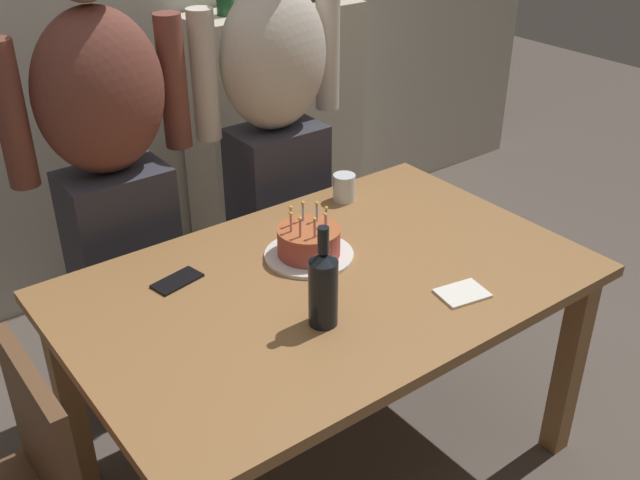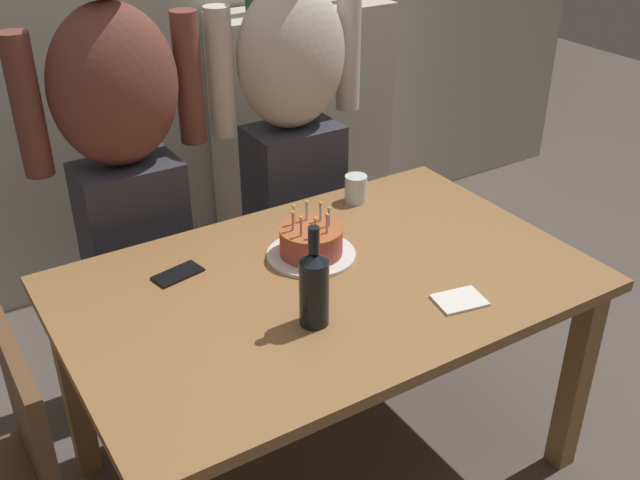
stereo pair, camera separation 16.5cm
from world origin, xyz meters
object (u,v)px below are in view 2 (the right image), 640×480
Objects in this scene: person_woman_cardigan at (293,138)px; wine_bottle at (314,286)px; birthday_cake at (311,243)px; cell_phone at (178,274)px; water_glass_near at (356,189)px; napkin_stack at (460,300)px; person_man_bearded at (127,176)px.

wine_bottle is at bearing 62.95° from person_woman_cardigan.
cell_phone is at bearing 163.64° from birthday_cake.
birthday_cake is at bearing 59.90° from wine_bottle.
water_glass_near is at bearing 36.11° from birthday_cake.
person_woman_cardigan reaches higher than napkin_stack.
cell_phone is 0.81m from person_woman_cardigan.
wine_bottle is (-0.50, -0.54, 0.07)m from water_glass_near.
water_glass_near is 0.35m from person_woman_cardigan.
cell_phone is at bearing 34.79° from person_woman_cardigan.
person_woman_cardigan is at bearing 64.61° from birthday_cake.
wine_bottle is 0.97m from person_woman_cardigan.
cell_phone is 0.09× the size of person_man_bearded.
napkin_stack is (0.39, -0.13, -0.11)m from wine_bottle.
cell_phone is (-0.39, 0.11, -0.04)m from birthday_cake.
birthday_cake is 0.95× the size of wine_bottle.
person_woman_cardigan is (0.66, 0.46, 0.13)m from cell_phone.
person_woman_cardigan is at bearing 62.95° from wine_bottle.
wine_bottle reaches higher than water_glass_near.
birthday_cake is at bearing -143.89° from water_glass_near.
cell_phone is at bearing -170.07° from water_glass_near.
cell_phone is at bearing 87.20° from person_man_bearded.
person_man_bearded is at bearing 154.36° from water_glass_near.
cell_phone is 1.06× the size of napkin_stack.
person_woman_cardigan reaches higher than water_glass_near.
person_man_bearded is (-0.69, 0.33, 0.09)m from water_glass_near.
wine_bottle is at bearing 102.49° from person_man_bearded.
wine_bottle is at bearing -120.10° from birthday_cake.
napkin_stack is 1.16m from person_man_bearded.
birthday_cake is 0.48m from napkin_stack.
wine_bottle reaches higher than cell_phone.
cell_phone is 0.48m from person_man_bearded.
napkin_stack is 1.01m from person_woman_cardigan.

